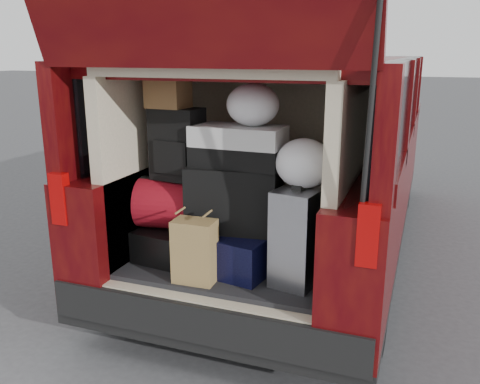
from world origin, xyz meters
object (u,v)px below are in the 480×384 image
(silver_roller, at_px, (301,235))
(black_soft_case, at_px, (234,197))
(red_duffel, at_px, (177,204))
(black_hardshell, at_px, (176,240))
(backpack, at_px, (177,144))
(navy_hardshell, at_px, (241,247))
(twotone_duffel, at_px, (239,146))
(kraft_bag, at_px, (195,251))

(silver_roller, distance_m, black_soft_case, 0.47)
(red_duffel, xyz_separation_m, black_soft_case, (0.38, 0.02, 0.07))
(black_hardshell, distance_m, backpack, 0.63)
(red_duffel, height_order, black_soft_case, black_soft_case)
(black_hardshell, xyz_separation_m, navy_hardshell, (0.46, -0.01, 0.02))
(silver_roller, relative_size, twotone_duffel, 1.03)
(navy_hardshell, distance_m, backpack, 0.75)
(navy_hardshell, bearing_deg, kraft_bag, -109.76)
(black_hardshell, height_order, twotone_duffel, twotone_duffel)
(silver_roller, distance_m, red_duffel, 0.82)
(silver_roller, bearing_deg, black_soft_case, 179.41)
(navy_hardshell, relative_size, kraft_bag, 1.47)
(kraft_bag, xyz_separation_m, black_soft_case, (0.12, 0.31, 0.25))
(navy_hardshell, relative_size, red_duffel, 1.13)
(red_duffel, bearing_deg, twotone_duffel, -5.99)
(black_hardshell, height_order, backpack, backpack)
(kraft_bag, relative_size, red_duffel, 0.77)
(twotone_duffel, bearing_deg, black_soft_case, 178.13)
(red_duffel, xyz_separation_m, twotone_duffel, (0.41, 0.02, 0.39))
(kraft_bag, bearing_deg, black_soft_case, 66.63)
(red_duffel, bearing_deg, kraft_bag, -57.35)
(kraft_bag, distance_m, black_soft_case, 0.42)
(kraft_bag, distance_m, backpack, 0.68)
(red_duffel, distance_m, black_soft_case, 0.39)
(red_duffel, height_order, backpack, backpack)
(red_duffel, bearing_deg, silver_roller, -13.64)
(silver_roller, distance_m, backpack, 0.93)
(black_hardshell, bearing_deg, navy_hardshell, 5.23)
(kraft_bag, height_order, twotone_duffel, twotone_duffel)
(black_hardshell, xyz_separation_m, black_soft_case, (0.41, -0.00, 0.33))
(black_hardshell, bearing_deg, red_duffel, -39.64)
(kraft_bag, distance_m, twotone_duffel, 0.66)
(silver_roller, height_order, backpack, backpack)
(red_duffel, relative_size, backpack, 1.09)
(twotone_duffel, bearing_deg, silver_roller, -10.79)
(black_hardshell, distance_m, navy_hardshell, 0.46)
(navy_hardshell, relative_size, twotone_duffel, 1.01)
(navy_hardshell, distance_m, black_soft_case, 0.32)
(black_hardshell, height_order, black_soft_case, black_soft_case)
(navy_hardshell, xyz_separation_m, backpack, (-0.42, 0.01, 0.62))
(red_duffel, bearing_deg, black_soft_case, -5.55)
(backpack, bearing_deg, black_soft_case, 6.20)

